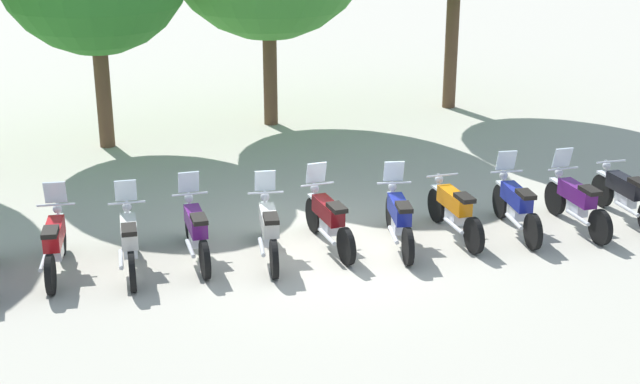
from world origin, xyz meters
The scene contains 11 objects.
ground_plane centered at (0.00, 0.00, 0.00)m, with size 80.00×80.00×0.00m, color #ADA899.
motorcycle_1 centered at (-4.48, 1.09, 0.52)m, with size 0.83×2.14×1.37m.
motorcycle_2 centered at (-3.36, 0.67, 0.52)m, with size 0.76×2.16×1.37m.
motorcycle_3 centered at (-2.24, 0.64, 0.52)m, with size 0.69×2.18×1.37m.
motorcycle_4 centered at (-1.11, 0.16, 0.52)m, with size 0.85×2.13×1.37m.
motorcycle_5 centered at (0.00, 0.16, 0.52)m, with size 0.62×2.19×1.37m.
motorcycle_6 centered at (1.13, -0.32, 0.52)m, with size 0.91×2.10×1.37m.
motorcycle_7 centered at (2.25, -0.37, 0.50)m, with size 0.68×2.18×0.99m.
motorcycle_8 centered at (3.38, -0.67, 0.52)m, with size 0.82×2.14×1.37m.
motorcycle_9 centered at (4.49, -0.99, 0.52)m, with size 0.71×2.18×1.37m.
motorcycle_10 centered at (5.61, -1.04, 0.50)m, with size 0.71×2.18×0.99m.
Camera 1 is at (-6.23, -12.69, 6.08)m, focal length 49.57 mm.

